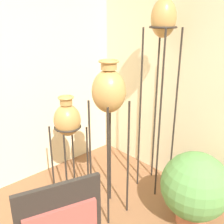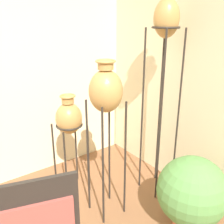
{
  "view_description": "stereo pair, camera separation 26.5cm",
  "coord_description": "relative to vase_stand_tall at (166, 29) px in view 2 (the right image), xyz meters",
  "views": [
    {
      "loc": [
        -0.43,
        -0.75,
        1.92
      ],
      "look_at": [
        1.26,
        1.08,
        1.0
      ],
      "focal_mm": 42.0,
      "sensor_mm": 36.0,
      "label": 1
    },
    {
      "loc": [
        -0.22,
        -0.92,
        1.92
      ],
      "look_at": [
        1.26,
        1.08,
        1.0
      ],
      "focal_mm": 42.0,
      "sensor_mm": 36.0,
      "label": 2
    }
  ],
  "objects": [
    {
      "name": "vase_stand_medium",
      "position": [
        -0.69,
        0.02,
        -0.54
      ],
      "size": [
        0.31,
        0.31,
        1.57
      ],
      "color": "#28231E",
      "rests_on": "ground_plane"
    },
    {
      "name": "potted_plant",
      "position": [
        -0.22,
        -0.65,
        -1.4
      ],
      "size": [
        0.64,
        0.64,
        0.75
      ],
      "color": "#B26647",
      "rests_on": "ground_plane"
    },
    {
      "name": "vase_stand_tall",
      "position": [
        0.0,
        0.0,
        0.0
      ],
      "size": [
        0.29,
        0.29,
        2.17
      ],
      "color": "#28231E",
      "rests_on": "ground_plane"
    },
    {
      "name": "vase_stand_short",
      "position": [
        -0.8,
        0.56,
        -0.93
      ],
      "size": [
        0.3,
        0.3,
        1.15
      ],
      "color": "#28231E",
      "rests_on": "ground_plane"
    }
  ]
}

